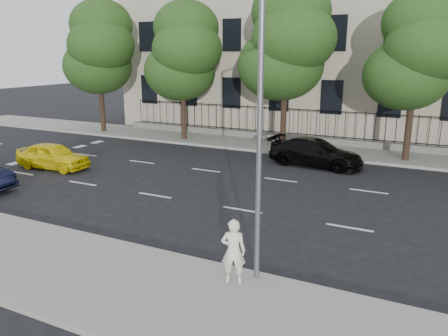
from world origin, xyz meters
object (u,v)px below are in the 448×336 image
(street_light, at_px, (269,80))
(black_sedan, at_px, (316,153))
(woman_near, at_px, (233,251))
(yellow_taxi, at_px, (53,156))

(street_light, bearing_deg, black_sedan, 98.12)
(street_light, xyz_separation_m, woman_near, (-0.44, -1.04, -4.14))
(woman_near, bearing_deg, yellow_taxi, -46.68)
(yellow_taxi, relative_size, black_sedan, 0.79)
(street_light, relative_size, woman_near, 4.72)
(black_sedan, bearing_deg, street_light, -165.52)
(black_sedan, relative_size, woman_near, 2.90)
(street_light, distance_m, yellow_taxi, 15.55)
(black_sedan, distance_m, woman_near, 13.24)
(yellow_taxi, distance_m, black_sedan, 13.66)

